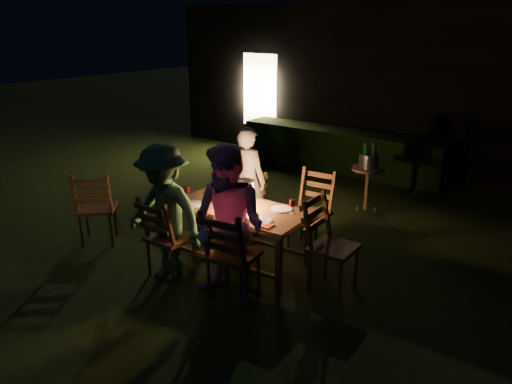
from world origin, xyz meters
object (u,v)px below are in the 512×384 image
Objects in this scene: chair_end at (331,261)px; chair_spare at (98,220)px; chair_far_left at (246,214)px; bottle_bucket_b at (373,158)px; person_opp_left at (164,213)px; bottle_bucket_a at (365,158)px; person_house_side at (248,180)px; ice_bucket at (369,161)px; lantern at (246,195)px; chair_near_right at (233,270)px; person_opp_right at (229,226)px; bottle_table at (223,193)px; side_table at (368,173)px; dining_table at (240,213)px; chair_near_left at (170,251)px; chair_far_right at (309,226)px.

chair_spare is (-3.08, -0.76, -0.01)m from chair_end.
chair_far_left is 2.80× the size of bottle_bucket_b.
bottle_bucket_a is at bearing 73.11° from person_opp_left.
chair_spare is 0.70× the size of person_house_side.
person_house_side is 4.99× the size of ice_bucket.
lantern is at bearing -100.99° from bottle_bucket_b.
chair_near_right reaches higher than bottle_bucket_a.
person_opp_right is at bearing -44.90° from chair_spare.
lantern is at bearing 12.11° from bottle_table.
chair_near_right reaches higher than lantern.
bottle_table is (1.61, 0.69, 0.52)m from chair_spare.
person_opp_left is 3.59m from bottle_bucket_b.
person_opp_right is (-0.74, -0.86, 0.52)m from chair_end.
chair_spare is 1.82m from bottle_table.
side_table is 0.25m from bottle_bucket_b.
lantern is 1.17× the size of ice_bucket.
dining_table is 1.58× the size of chair_near_right.
side_table is 2.28× the size of ice_bucket.
side_table is at bearing 74.32° from chair_near_left.
chair_far_right is at bearing 59.14° from chair_near_left.
bottle_table is 0.93× the size of ice_bucket.
chair_end is 3.38× the size of bottle_bucket_a.
ice_bucket is at bearing -165.63° from chair_end.
bottle_bucket_a is at bearing 83.03° from chair_near_right.
ice_bucket is at bearing 0.00° from side_table.
ice_bucket is at bearing 11.81° from chair_spare.
person_house_side is 2.10m from bottle_bucket_b.
chair_far_left is (-0.07, 1.54, -0.04)m from chair_near_left.
person_house_side is at bearing -80.68° from chair_far_left.
person_opp_right reaches higher than bottle_bucket_a.
bottle_table is at bearing 127.23° from chair_near_right.
person_house_side reaches higher than chair_far_left.
dining_table is at bearing -100.89° from side_table.
chair_near_left is 0.61× the size of person_opp_right.
person_opp_right is at bearing 0.00° from person_opp_left.
chair_near_left is 3.45× the size of ice_bucket.
chair_end reaches higher than lantern.
ice_bucket is (0.91, 3.37, 0.48)m from chair_near_left.
chair_far_right is at bearing -89.46° from ice_bucket.
person_house_side is 1.87m from person_opp_right.
ice_bucket is (0.98, 1.78, 0.05)m from person_house_side.
side_table is (0.01, 3.38, -0.24)m from person_opp_right.
bottle_bucket_b is at bearing 86.36° from person_opp_right.
person_opp_left is at bearing -117.24° from lantern.
chair_near_right is at bearing -43.73° from chair_spare.
bottle_table is (-1.48, -0.07, 0.51)m from chair_end.
person_opp_right reaches higher than chair_far_left.
person_opp_left reaches higher than bottle_bucket_a.
chair_far_right is (0.51, 0.80, -0.31)m from dining_table.
chair_spare is at bearing 45.01° from person_house_side.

